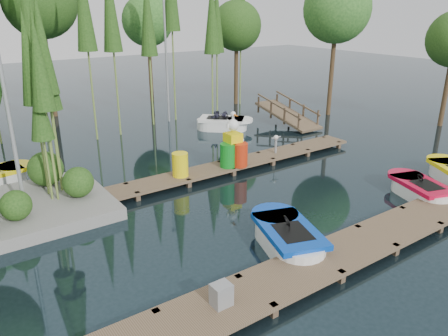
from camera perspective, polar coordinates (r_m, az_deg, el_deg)
ground_plane at (r=14.53m, az=-0.49°, el=-5.03°), size 90.00×90.00×0.00m
near_dock at (r=11.46m, az=12.67°, el=-11.83°), size 18.00×1.50×0.50m
far_dock at (r=16.87m, az=-2.51°, el=-0.47°), size 15.00×1.20×0.50m
tree_screen at (r=22.07m, az=-22.12°, el=18.74°), size 34.42×18.53×10.31m
lamp_island at (r=13.59m, az=-26.91°, el=9.85°), size 0.30×0.30×7.25m
lamp_rear at (r=24.70m, az=-7.63°, el=15.70°), size 0.30×0.30×7.25m
ramp at (r=24.53m, az=8.31°, el=6.93°), size 1.50×3.94×1.49m
boat_blue at (r=12.21m, az=8.30°, el=-9.02°), size 2.23×3.28×1.01m
boat_red at (r=16.55m, az=24.23°, el=-2.67°), size 1.98×2.92×0.90m
boat_white_far at (r=23.44m, az=-0.16°, el=5.82°), size 3.11×3.05×1.42m
utility_cabinet at (r=9.56m, az=-0.35°, el=-16.22°), size 0.41×0.35×0.50m
yellow_barrel at (r=16.17m, az=-5.75°, el=0.45°), size 0.59×0.59×0.89m
drum_cluster at (r=17.19m, az=1.35°, el=2.44°), size 1.25×1.14×2.15m
seagull_post at (r=18.74m, az=6.80°, el=3.53°), size 0.50×0.27×0.79m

